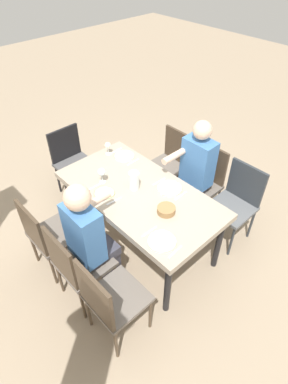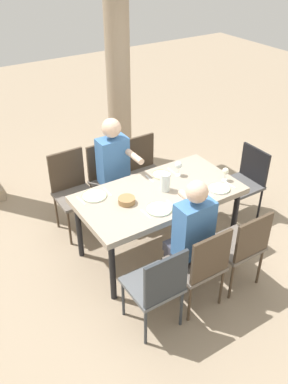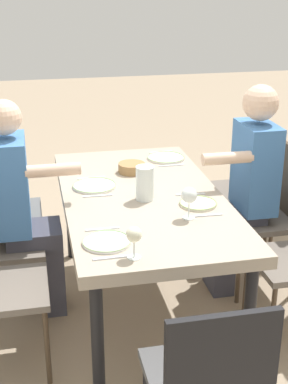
{
  "view_description": "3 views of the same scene",
  "coord_description": "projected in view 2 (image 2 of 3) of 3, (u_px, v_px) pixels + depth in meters",
  "views": [
    {
      "loc": [
        -1.75,
        1.57,
        2.83
      ],
      "look_at": [
        -0.11,
        0.03,
        0.85
      ],
      "focal_mm": 29.58,
      "sensor_mm": 36.0,
      "label": 1
    },
    {
      "loc": [
        -2.03,
        -2.89,
        3.09
      ],
      "look_at": [
        -0.14,
        0.07,
        0.78
      ],
      "focal_mm": 38.26,
      "sensor_mm": 36.0,
      "label": 2
    },
    {
      "loc": [
        2.88,
        -0.59,
        1.96
      ],
      "look_at": [
        0.01,
        0.01,
        0.78
      ],
      "focal_mm": 51.81,
      "sensor_mm": 36.0,
      "label": 3
    }
  ],
  "objects": [
    {
      "name": "fork_3",
      "position": [
        208.0,
        193.0,
        4.2
      ],
      "size": [
        0.02,
        0.17,
        0.01
      ],
      "primitive_type": "cube",
      "rotation": [
        0.0,
        0.0,
        -0.0
      ],
      "color": "silver",
      "rests_on": "dining_table"
    },
    {
      "name": "dining_table",
      "position": [
        159.0,
        198.0,
        4.26
      ],
      "size": [
        1.7,
        0.9,
        0.77
      ],
      "color": "tan",
      "rests_on": "ground"
    },
    {
      "name": "ground_plane",
      "position": [
        158.0,
        249.0,
        4.64
      ],
      "size": [
        16.0,
        16.0,
        0.0
      ],
      "primitive_type": "plane",
      "color": "gray"
    },
    {
      "name": "fork_2",
      "position": [
        150.0,
        179.0,
        4.44
      ],
      "size": [
        0.03,
        0.17,
        0.01
      ],
      "primitive_type": "cube",
      "rotation": [
        0.0,
        0.0,
        -0.09
      ],
      "color": "silver",
      "rests_on": "dining_table"
    },
    {
      "name": "chair_east_north",
      "position": [
        144.0,
        168.0,
        5.14
      ],
      "size": [
        0.44,
        0.44,
        0.9
      ],
      "color": "#6A6158",
      "rests_on": "ground"
    },
    {
      "name": "chair_east_south",
      "position": [
        242.0,
        244.0,
        3.91
      ],
      "size": [
        0.44,
        0.44,
        0.9
      ],
      "color": "#6A6158",
      "rests_on": "ground"
    },
    {
      "name": "plate_0",
      "position": [
        94.0,
        196.0,
        4.15
      ],
      "size": [
        0.26,
        0.26,
        0.02
      ],
      "color": "white",
      "rests_on": "dining_table"
    },
    {
      "name": "chair_head_east",
      "position": [
        246.0,
        179.0,
        4.93
      ],
      "size": [
        0.44,
        0.44,
        0.88
      ],
      "color": "#4F4F50",
      "rests_on": "ground"
    },
    {
      "name": "spoon_2",
      "position": [
        172.0,
        171.0,
        4.57
      ],
      "size": [
        0.02,
        0.17,
        0.01
      ],
      "primitive_type": "cube",
      "rotation": [
        0.0,
        0.0,
        -0.04
      ],
      "color": "silver",
      "rests_on": "dining_table"
    },
    {
      "name": "plate_1",
      "position": [
        159.0,
        209.0,
        3.96
      ],
      "size": [
        0.26,
        0.26,
        0.02
      ],
      "color": "white",
      "rests_on": "dining_table"
    },
    {
      "name": "fork_1",
      "position": [
        146.0,
        214.0,
        3.9
      ],
      "size": [
        0.02,
        0.17,
        0.01
      ],
      "primitive_type": "cube",
      "rotation": [
        0.0,
        0.0,
        0.03
      ],
      "color": "silver",
      "rests_on": "dining_table"
    },
    {
      "name": "chair_mid_north",
      "position": [
        109.0,
        177.0,
        4.9
      ],
      "size": [
        0.44,
        0.44,
        0.95
      ],
      "color": "#6A6158",
      "rests_on": "ground"
    },
    {
      "name": "plate_3",
      "position": [
        219.0,
        188.0,
        4.27
      ],
      "size": [
        0.23,
        0.23,
        0.02
      ],
      "color": "white",
      "rests_on": "dining_table"
    },
    {
      "name": "spoon_3",
      "position": [
        230.0,
        185.0,
        4.34
      ],
      "size": [
        0.02,
        0.17,
        0.01
      ],
      "primitive_type": "cube",
      "rotation": [
        0.0,
        0.0,
        0.02
      ],
      "color": "silver",
      "rests_on": "dining_table"
    },
    {
      "name": "wine_glass_2",
      "position": [
        179.0,
        165.0,
        4.44
      ],
      "size": [
        0.08,
        0.08,
        0.17
      ],
      "color": "white",
      "rests_on": "dining_table"
    },
    {
      "name": "plate_2",
      "position": [
        161.0,
        174.0,
        4.5
      ],
      "size": [
        0.21,
        0.21,
        0.02
      ],
      "color": "silver",
      "rests_on": "dining_table"
    },
    {
      "name": "stone_column_centre",
      "position": [
        118.0,
        60.0,
        5.63
      ],
      "size": [
        0.45,
        0.45,
        3.09
      ],
      "color": "tan",
      "rests_on": "ground"
    },
    {
      "name": "water_pitcher",
      "position": [
        165.0,
        183.0,
        4.21
      ],
      "size": [
        0.1,
        0.1,
        0.19
      ],
      "color": "white",
      "rests_on": "dining_table"
    },
    {
      "name": "fork_0",
      "position": [
        81.0,
        201.0,
        4.09
      ],
      "size": [
        0.03,
        0.17,
        0.01
      ],
      "primitive_type": "cube",
      "rotation": [
        0.0,
        0.0,
        0.09
      ],
      "color": "silver",
      "rests_on": "dining_table"
    },
    {
      "name": "bread_basket",
      "position": [
        127.0,
        200.0,
        4.04
      ],
      "size": [
        0.17,
        0.17,
        0.06
      ],
      "primitive_type": "cylinder",
      "color": "#9E7547",
      "rests_on": "dining_table"
    },
    {
      "name": "chair_west_north",
      "position": [
        72.0,
        188.0,
        4.68
      ],
      "size": [
        0.44,
        0.44,
        0.97
      ],
      "color": "#6A6158",
      "rests_on": "ground"
    },
    {
      "name": "spoon_0",
      "position": [
        107.0,
        192.0,
        4.22
      ],
      "size": [
        0.02,
        0.17,
        0.01
      ],
      "primitive_type": "cube",
      "rotation": [
        0.0,
        0.0,
        -0.01
      ],
      "color": "silver",
      "rests_on": "dining_table"
    },
    {
      "name": "diner_woman_green",
      "position": [
        189.0,
        236.0,
        3.72
      ],
      "size": [
        0.35,
        0.49,
        1.32
      ],
      "color": "#3F3F4C",
      "rests_on": "ground"
    },
    {
      "name": "chair_mid_south",
      "position": [
        201.0,
        263.0,
        3.68
      ],
      "size": [
        0.44,
        0.44,
        0.92
      ],
      "color": "#6A6158",
      "rests_on": "ground"
    },
    {
      "name": "spoon_1",
      "position": [
        171.0,
        204.0,
        4.03
      ],
      "size": [
        0.02,
        0.17,
        0.01
      ],
      "primitive_type": "cube",
      "rotation": [
        0.0,
        0.0,
        -0.03
      ],
      "color": "silver",
      "rests_on": "dining_table"
    },
    {
      "name": "diner_man_white",
      "position": [
        116.0,
        171.0,
        4.67
      ],
      "size": [
        0.35,
        0.5,
        1.34
      ],
      "color": "#3F3F4C",
      "rests_on": "ground"
    },
    {
      "name": "wine_glass_3",
      "position": [
        226.0,
        171.0,
        4.36
      ],
      "size": [
        0.07,
        0.07,
        0.15
      ],
      "color": "white",
      "rests_on": "dining_table"
    },
    {
      "name": "chair_west_south",
      "position": [
        158.0,
        285.0,
        3.47
      ],
      "size": [
        0.44,
        0.44,
        0.91
      ],
      "color": "#5B5E61",
      "rests_on": "ground"
    }
  ]
}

